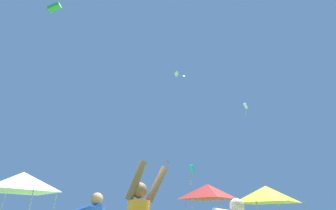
# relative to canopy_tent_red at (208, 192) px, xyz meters

# --- Properties ---
(canopy_tent_red) EXTENTS (3.39, 3.39, 3.63)m
(canopy_tent_red) POSITION_rel_canopy_tent_red_xyz_m (0.00, 0.00, 0.00)
(canopy_tent_red) COLOR #9E9EA3
(canopy_tent_red) RESTS_ON ground
(canopy_tent_white) EXTENTS (3.53, 3.53, 3.77)m
(canopy_tent_white) POSITION_rel_canopy_tent_red_xyz_m (-12.11, -3.61, 0.12)
(canopy_tent_white) COLOR #9E9EA3
(canopy_tent_white) RESTS_ON ground
(canopy_tent_yellow) EXTENTS (2.67, 2.67, 2.86)m
(canopy_tent_yellow) POSITION_rel_canopy_tent_red_xyz_m (1.83, -5.66, -0.66)
(canopy_tent_yellow) COLOR #9E9EA3
(canopy_tent_yellow) RESTS_ON ground
(kite_black_delta) EXTENTS (0.78, 0.72, 0.47)m
(kite_black_delta) POSITION_rel_canopy_tent_red_xyz_m (-0.37, 7.52, 15.76)
(kite_black_delta) COLOR black
(kite_white_box) EXTENTS (0.81, 0.79, 1.91)m
(kite_white_box) POSITION_rel_canopy_tent_red_xyz_m (9.05, 10.18, 12.71)
(kite_white_box) COLOR white
(kite_green_box) EXTENTS (1.16, 0.63, 0.80)m
(kite_green_box) POSITION_rel_canopy_tent_red_xyz_m (-12.96, -4.42, 13.93)
(kite_green_box) COLOR green
(kite_red_diamond) EXTENTS (0.57, 0.55, 0.49)m
(kite_red_diamond) POSITION_rel_canopy_tent_red_xyz_m (-1.83, 16.53, 5.90)
(kite_red_diamond) COLOR red
(kite_white_diamond) EXTENTS (0.62, 0.60, 0.64)m
(kite_white_diamond) POSITION_rel_canopy_tent_red_xyz_m (-0.87, 11.62, 18.84)
(kite_white_diamond) COLOR white
(kite_cyan_box) EXTENTS (0.84, 0.87, 2.55)m
(kite_cyan_box) POSITION_rel_canopy_tent_red_xyz_m (1.11, 12.53, 4.00)
(kite_cyan_box) COLOR #2DB7CC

